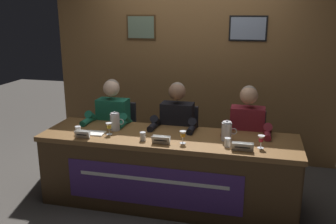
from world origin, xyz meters
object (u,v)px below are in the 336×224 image
at_px(chair_center, 179,146).
at_px(nameplate_right, 242,147).
at_px(juice_glass_left, 109,126).
at_px(panelist_left, 111,124).
at_px(document_stack_left, 94,133).
at_px(panelist_center, 176,129).
at_px(chair_right, 246,152).
at_px(juice_glass_right, 261,139).
at_px(water_cup_left, 78,131).
at_px(chair_left, 118,140).
at_px(juice_glass_center, 183,135).
at_px(water_pitcher_right_side, 227,131).
at_px(nameplate_left, 82,134).
at_px(water_cup_center, 143,137).
at_px(conference_table, 165,162).
at_px(panelist_right, 246,134).
at_px(nameplate_center, 161,140).
at_px(water_cup_right, 227,143).

distance_m(chair_center, nameplate_right, 1.16).
xyz_separation_m(juice_glass_left, nameplate_right, (1.36, -0.14, -0.05)).
distance_m(panelist_left, document_stack_left, 0.48).
distance_m(panelist_center, document_stack_left, 0.90).
bearing_deg(chair_right, juice_glass_right, -78.15).
relative_size(water_cup_left, nameplate_right, 0.43).
relative_size(water_cup_left, chair_right, 0.10).
bearing_deg(chair_left, juice_glass_center, -37.42).
distance_m(nameplate_right, water_pitcher_right_side, 0.30).
xyz_separation_m(juice_glass_right, water_pitcher_right_side, (-0.33, 0.14, 0.01)).
bearing_deg(chair_left, panelist_center, -14.42).
bearing_deg(document_stack_left, panelist_center, 32.50).
bearing_deg(chair_center, water_pitcher_right_side, -43.19).
distance_m(chair_left, nameplate_right, 1.77).
bearing_deg(nameplate_left, panelist_left, 86.53).
height_order(chair_left, document_stack_left, chair_left).
bearing_deg(nameplate_right, chair_left, 152.34).
relative_size(nameplate_left, juice_glass_center, 1.22).
relative_size(panelist_left, juice_glass_center, 9.84).
distance_m(panelist_left, chair_right, 1.58).
height_order(water_cup_center, document_stack_left, water_cup_center).
relative_size(water_cup_center, chair_right, 0.10).
bearing_deg(conference_table, panelist_right, 30.49).
xyz_separation_m(water_cup_left, panelist_right, (1.68, 0.54, -0.08)).
bearing_deg(document_stack_left, chair_center, 42.02).
bearing_deg(juice_glass_right, panelist_left, 163.82).
distance_m(panelist_left, water_pitcher_right_side, 1.42).
distance_m(water_cup_left, panelist_right, 1.77).
height_order(chair_left, juice_glass_center, chair_left).
bearing_deg(juice_glass_center, nameplate_center, -162.62).
xyz_separation_m(panelist_right, water_cup_right, (-0.16, -0.53, 0.08)).
bearing_deg(water_cup_left, document_stack_left, 19.77).
xyz_separation_m(water_cup_left, water_cup_right, (1.53, 0.01, 0.00)).
bearing_deg(panelist_right, juice_glass_right, -73.57).
xyz_separation_m(chair_right, nameplate_right, (-0.02, -0.80, 0.36)).
bearing_deg(chair_right, juice_glass_left, -154.25).
height_order(juice_glass_center, water_cup_center, juice_glass_center).
distance_m(conference_table, chair_center, 0.66).
relative_size(chair_left, panelist_right, 0.73).
distance_m(chair_center, water_pitcher_right_side, 0.91).
xyz_separation_m(panelist_left, document_stack_left, (0.02, -0.48, 0.05)).
bearing_deg(water_cup_right, nameplate_right, -29.03).
xyz_separation_m(chair_left, water_cup_left, (-0.14, -0.74, 0.35)).
xyz_separation_m(water_cup_center, panelist_right, (0.98, 0.55, -0.08)).
bearing_deg(chair_center, juice_glass_right, -36.91).
bearing_deg(water_cup_center, water_cup_right, 1.97).
height_order(panelist_center, juice_glass_right, panelist_center).
bearing_deg(water_pitcher_right_side, chair_right, 71.80).
relative_size(chair_center, panelist_center, 0.73).
height_order(chair_center, panelist_center, panelist_center).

